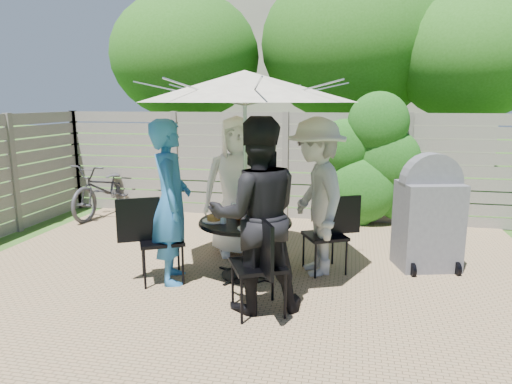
% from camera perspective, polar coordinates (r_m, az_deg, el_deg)
% --- Properties ---
extents(backyard_envelope, '(60.00, 60.00, 5.00)m').
position_cam_1_polar(backyard_envelope, '(15.03, 8.28, 13.40)').
color(backyard_envelope, '#33581B').
rests_on(backyard_envelope, ground).
extents(patio_table, '(1.35, 1.35, 0.69)m').
position_cam_1_polar(patio_table, '(5.28, -1.33, -5.71)').
color(patio_table, black).
rests_on(patio_table, ground).
extents(umbrella, '(3.12, 3.12, 2.35)m').
position_cam_1_polar(umbrella, '(5.05, -1.42, 13.05)').
color(umbrella, silver).
rests_on(umbrella, ground).
extents(chair_back, '(0.59, 0.75, 0.98)m').
position_cam_1_polar(chair_back, '(6.25, -2.44, -4.76)').
color(chair_back, black).
rests_on(chair_back, ground).
extents(person_back, '(1.05, 0.87, 1.84)m').
position_cam_1_polar(person_back, '(5.98, -2.36, 0.66)').
color(person_back, white).
rests_on(person_back, ground).
extents(chair_left, '(0.75, 0.64, 0.99)m').
position_cam_1_polar(chair_left, '(5.31, -11.83, -7.93)').
color(chair_left, black).
rests_on(chair_left, ground).
extents(person_left, '(0.65, 0.78, 1.84)m').
position_cam_1_polar(person_left, '(5.13, -10.59, -1.30)').
color(person_left, '#296EB1').
rests_on(person_left, ground).
extents(chair_front, '(0.64, 0.76, 1.00)m').
position_cam_1_polar(chair_front, '(4.44, 0.31, -11.54)').
color(chair_front, black).
rests_on(chair_front, ground).
extents(person_front, '(1.11, 0.99, 1.89)m').
position_cam_1_polar(person_front, '(4.36, 0.02, -3.01)').
color(person_front, black).
rests_on(person_front, ground).
extents(chair_right, '(0.70, 0.60, 0.93)m').
position_cam_1_polar(chair_right, '(5.54, 8.70, -7.19)').
color(chair_right, black).
rests_on(chair_right, ground).
extents(person_right, '(1.06, 1.36, 1.85)m').
position_cam_1_polar(person_right, '(5.33, 7.52, -0.68)').
color(person_right, '#B6B4B1').
rests_on(person_right, ground).
extents(plate_back, '(0.26, 0.26, 0.06)m').
position_cam_1_polar(plate_back, '(5.57, -1.81, -2.35)').
color(plate_back, white).
rests_on(plate_back, patio_table).
extents(plate_left, '(0.26, 0.26, 0.06)m').
position_cam_1_polar(plate_left, '(5.19, -5.30, -3.41)').
color(plate_left, white).
rests_on(plate_left, patio_table).
extents(plate_front, '(0.26, 0.26, 0.06)m').
position_cam_1_polar(plate_front, '(4.87, -0.81, -4.32)').
color(plate_front, white).
rests_on(plate_front, patio_table).
extents(plate_right, '(0.26, 0.26, 0.06)m').
position_cam_1_polar(plate_right, '(5.27, 2.54, -3.12)').
color(plate_right, white).
rests_on(plate_right, patio_table).
extents(plate_extra, '(0.24, 0.24, 0.06)m').
position_cam_1_polar(plate_extra, '(4.96, 1.16, -4.05)').
color(plate_extra, white).
rests_on(plate_extra, patio_table).
extents(glass_back, '(0.07, 0.07, 0.14)m').
position_cam_1_polar(glass_back, '(5.45, -2.79, -2.17)').
color(glass_back, silver).
rests_on(glass_back, patio_table).
extents(glass_left, '(0.07, 0.07, 0.14)m').
position_cam_1_polar(glass_left, '(5.08, -4.11, -3.17)').
color(glass_left, silver).
rests_on(glass_left, patio_table).
extents(glass_front, '(0.07, 0.07, 0.14)m').
position_cam_1_polar(glass_front, '(4.97, 0.23, -3.46)').
color(glass_front, silver).
rests_on(glass_front, patio_table).
extents(syrup_jug, '(0.09, 0.09, 0.16)m').
position_cam_1_polar(syrup_jug, '(5.25, -2.07, -2.57)').
color(syrup_jug, '#59280C').
rests_on(syrup_jug, patio_table).
extents(coffee_cup, '(0.08, 0.08, 0.12)m').
position_cam_1_polar(coffee_cup, '(5.43, -0.59, -2.29)').
color(coffee_cup, '#C6B293').
rests_on(coffee_cup, patio_table).
extents(bicycle, '(0.82, 1.88, 0.96)m').
position_cam_1_polar(bicycle, '(8.60, -18.18, 0.39)').
color(bicycle, '#333338').
rests_on(bicycle, ground).
extents(bbq_grill, '(0.82, 0.70, 1.43)m').
position_cam_1_polar(bbq_grill, '(5.89, 20.73, -2.95)').
color(bbq_grill, slate).
rests_on(bbq_grill, ground).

